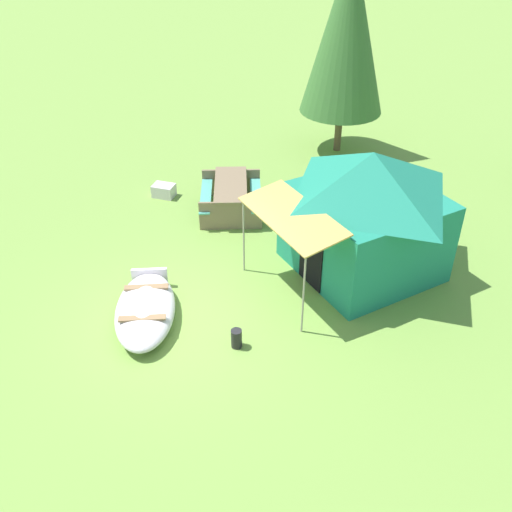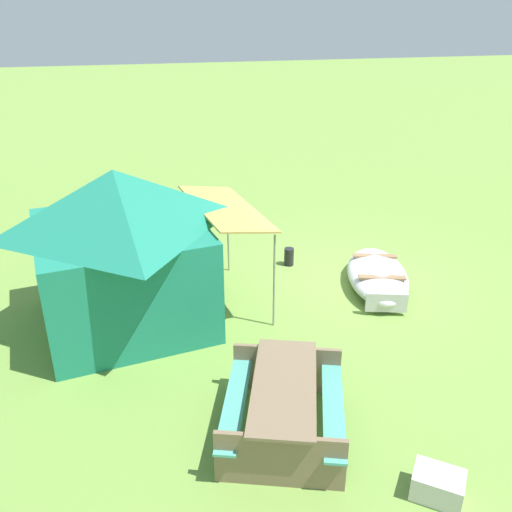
# 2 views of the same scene
# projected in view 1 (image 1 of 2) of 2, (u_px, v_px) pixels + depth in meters

# --- Properties ---
(ground_plane) EXTENTS (80.00, 80.00, 0.00)m
(ground_plane) POSITION_uv_depth(u_px,v_px,m) (186.00, 320.00, 11.00)
(ground_plane) COLOR olive
(beached_rowboat) EXTENTS (2.51, 1.70, 0.47)m
(beached_rowboat) POSITION_uv_depth(u_px,v_px,m) (145.00, 309.00, 10.88)
(beached_rowboat) COLOR silver
(beached_rowboat) RESTS_ON ground_plane
(canvas_cabin_tent) EXTENTS (3.29, 4.09, 2.66)m
(canvas_cabin_tent) POSITION_uv_depth(u_px,v_px,m) (366.00, 211.00, 11.66)
(canvas_cabin_tent) COLOR #1D8066
(canvas_cabin_tent) RESTS_ON ground_plane
(picnic_table) EXTENTS (2.25, 2.00, 0.77)m
(picnic_table) POSITION_uv_depth(u_px,v_px,m) (231.00, 194.00, 14.13)
(picnic_table) COLOR #7D664D
(picnic_table) RESTS_ON ground_plane
(cooler_box) EXTENTS (0.65, 0.68, 0.32)m
(cooler_box) POSITION_uv_depth(u_px,v_px,m) (164.00, 191.00, 14.96)
(cooler_box) COLOR silver
(cooler_box) RESTS_ON ground_plane
(fuel_can) EXTENTS (0.21, 0.21, 0.37)m
(fuel_can) POSITION_uv_depth(u_px,v_px,m) (236.00, 338.00, 10.30)
(fuel_can) COLOR black
(fuel_can) RESTS_ON ground_plane
(pine_tree_far_center) EXTENTS (2.36, 2.36, 5.69)m
(pine_tree_far_center) POSITION_uv_depth(u_px,v_px,m) (347.00, 30.00, 15.49)
(pine_tree_far_center) COLOR brown
(pine_tree_far_center) RESTS_ON ground_plane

